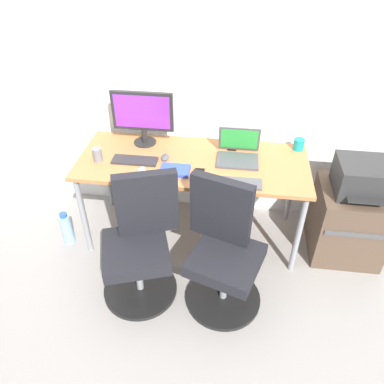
{
  "coord_description": "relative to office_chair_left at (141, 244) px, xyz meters",
  "views": [
    {
      "loc": [
        0.3,
        -2.37,
        2.29
      ],
      "look_at": [
        0.0,
        -0.05,
        0.49
      ],
      "focal_mm": 35.09,
      "sensor_mm": 36.0,
      "label": 1
    }
  ],
  "objects": [
    {
      "name": "keyboard_by_monitor",
      "position": [
        -0.14,
        0.53,
        0.34
      ],
      "size": [
        0.34,
        0.12,
        0.02
      ],
      "primitive_type": "cube",
      "color": "#2D2D2D",
      "rests_on": "desk"
    },
    {
      "name": "office_chair_left",
      "position": [
        0.0,
        0.0,
        0.0
      ],
      "size": [
        0.56,
        0.56,
        0.94
      ],
      "color": "black",
      "rests_on": "ground"
    },
    {
      "name": "water_bottle_on_floor",
      "position": [
        -0.74,
        0.36,
        -0.28
      ],
      "size": [
        0.09,
        0.09,
        0.31
      ],
      "color": "#8CBFF2",
      "rests_on": "ground"
    },
    {
      "name": "printer",
      "position": [
        1.53,
        0.57,
        0.3
      ],
      "size": [
        0.38,
        0.4,
        0.24
      ],
      "color": "#2D2D2D",
      "rests_on": "side_cabinet"
    },
    {
      "name": "desk",
      "position": [
        0.29,
        0.6,
        0.27
      ],
      "size": [
        1.74,
        0.7,
        0.75
      ],
      "color": "#B77542",
      "rests_on": "ground"
    },
    {
      "name": "notebook",
      "position": [
        0.18,
        0.43,
        0.34
      ],
      "size": [
        0.21,
        0.15,
        0.03
      ],
      "primitive_type": "cube",
      "color": "blue",
      "rests_on": "desk"
    },
    {
      "name": "side_cabinet",
      "position": [
        1.53,
        0.57,
        -0.12
      ],
      "size": [
        0.53,
        0.51,
        0.61
      ],
      "color": "brown",
      "rests_on": "ground"
    },
    {
      "name": "keyboard_by_laptop",
      "position": [
        0.63,
        0.34,
        0.34
      ],
      "size": [
        0.34,
        0.12,
        0.02
      ],
      "primitive_type": "cube",
      "color": "#515156",
      "rests_on": "desk"
    },
    {
      "name": "mouse_by_laptop",
      "position": [
        -0.06,
        0.39,
        0.35
      ],
      "size": [
        0.06,
        0.1,
        0.03
      ],
      "primitive_type": "ellipsoid",
      "color": "#B7B7B7",
      "rests_on": "desk"
    },
    {
      "name": "phone_near_monitor",
      "position": [
        0.57,
        0.85,
        0.34
      ],
      "size": [
        0.07,
        0.14,
        0.01
      ],
      "primitive_type": "cube",
      "color": "black",
      "rests_on": "desk"
    },
    {
      "name": "phone_near_laptop",
      "position": [
        0.35,
        0.41,
        0.34
      ],
      "size": [
        0.07,
        0.14,
        0.01
      ],
      "primitive_type": "cube",
      "color": "black",
      "rests_on": "desk"
    },
    {
      "name": "office_chair_right",
      "position": [
        0.57,
        -0.0,
        0.0
      ],
      "size": [
        0.56,
        0.56,
        0.94
      ],
      "color": "black",
      "rests_on": "ground"
    },
    {
      "name": "open_laptop",
      "position": [
        0.62,
        0.68,
        0.39
      ],
      "size": [
        0.31,
        0.27,
        0.22
      ],
      "color": "#4C4C51",
      "rests_on": "desk"
    },
    {
      "name": "desktop_monitor",
      "position": [
        -0.13,
        0.81,
        0.58
      ],
      "size": [
        0.48,
        0.18,
        0.43
      ],
      "color": "#262626",
      "rests_on": "desk"
    },
    {
      "name": "back_wall",
      "position": [
        0.29,
        1.03,
        0.88
      ],
      "size": [
        4.4,
        0.04,
        2.6
      ],
      "primitive_type": "cube",
      "color": "white",
      "rests_on": "ground"
    },
    {
      "name": "pen_cup",
      "position": [
        -0.42,
        0.5,
        0.38
      ],
      "size": [
        0.07,
        0.07,
        0.1
      ],
      "primitive_type": "cylinder",
      "color": "slate",
      "rests_on": "desk"
    },
    {
      "name": "ground_plane",
      "position": [
        0.29,
        0.6,
        -0.42
      ],
      "size": [
        5.28,
        5.28,
        0.0
      ],
      "primitive_type": "plane",
      "color": "gray"
    },
    {
      "name": "mouse_by_monitor",
      "position": [
        0.08,
        0.59,
        0.35
      ],
      "size": [
        0.06,
        0.1,
        0.03
      ],
      "primitive_type": "ellipsoid",
      "color": "#515156",
      "rests_on": "desk"
    },
    {
      "name": "coffee_mug",
      "position": [
        1.09,
        0.87,
        0.38
      ],
      "size": [
        0.08,
        0.08,
        0.09
      ],
      "primitive_type": "cylinder",
      "color": "teal",
      "rests_on": "desk"
    }
  ]
}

